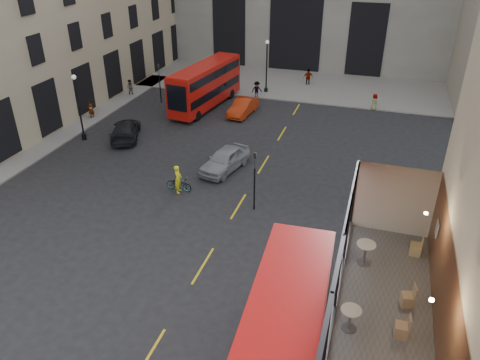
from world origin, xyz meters
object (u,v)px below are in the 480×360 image
(traffic_light_near, at_px, (255,174))
(pedestrian_c, at_px, (308,77))
(street_lamp_a, at_px, (80,112))
(bus_far, at_px, (206,83))
(traffic_light_far, at_px, (159,78))
(car_c, at_px, (126,130))
(pedestrian_e, at_px, (91,109))
(cafe_chair_c, at_px, (408,299))
(car_a, at_px, (225,160))
(cafe_chair_b, at_px, (402,330))
(cafe_chair_d, at_px, (416,249))
(bicycle, at_px, (179,184))
(cyclist, at_px, (178,179))
(pedestrian_d, at_px, (374,102))
(car_b, at_px, (243,107))
(pedestrian_a, at_px, (131,88))
(cafe_table_mid, at_px, (350,316))
(street_lamp_b, at_px, (267,70))
(pedestrian_b, at_px, (257,90))
(cafe_table_far, at_px, (365,250))

(traffic_light_near, xyz_separation_m, pedestrian_c, (-1.30, 25.70, -1.52))
(street_lamp_a, distance_m, bus_far, 12.20)
(traffic_light_far, height_order, car_c, traffic_light_far)
(pedestrian_e, height_order, cafe_chair_c, cafe_chair_c)
(car_a, relative_size, cafe_chair_b, 5.80)
(cafe_chair_d, bearing_deg, pedestrian_e, 145.16)
(bicycle, height_order, pedestrian_e, pedestrian_e)
(cafe_chair_c, bearing_deg, cafe_chair_b, -96.89)
(cyclist, xyz_separation_m, pedestrian_d, (11.17, 19.53, -0.17))
(cyclist, relative_size, pedestrian_d, 1.22)
(car_a, relative_size, car_c, 0.94)
(car_a, height_order, cafe_chair_d, cafe_chair_d)
(street_lamp_a, relative_size, cafe_chair_d, 6.52)
(car_b, height_order, cafe_chair_b, cafe_chair_b)
(traffic_light_far, height_order, cafe_chair_c, cafe_chair_c)
(car_b, relative_size, pedestrian_a, 2.59)
(pedestrian_a, height_order, pedestrian_d, pedestrian_a)
(car_b, xyz_separation_m, pedestrian_d, (11.34, 4.79, 0.07))
(car_a, distance_m, cafe_chair_c, 19.78)
(traffic_light_near, relative_size, cyclist, 2.00)
(cafe_chair_c, bearing_deg, bus_far, 122.73)
(cyclist, xyz_separation_m, cafe_chair_c, (13.44, -11.62, 3.89))
(cyclist, bearing_deg, pedestrian_a, 25.32)
(pedestrian_a, bearing_deg, bicycle, -57.83)
(car_b, distance_m, cafe_table_mid, 30.70)
(pedestrian_e, bearing_deg, car_c, 69.51)
(pedestrian_e, distance_m, cafe_chair_c, 33.98)
(cafe_chair_b, bearing_deg, car_a, 124.10)
(bicycle, distance_m, cyclist, 0.53)
(traffic_light_near, height_order, pedestrian_d, traffic_light_near)
(car_b, height_order, pedestrian_d, pedestrian_d)
(pedestrian_c, bearing_deg, cyclist, 63.88)
(car_b, bearing_deg, cafe_chair_b, -58.86)
(pedestrian_d, xyz_separation_m, pedestrian_e, (-23.92, -9.87, 0.09))
(pedestrian_c, height_order, cafe_table_mid, cafe_table_mid)
(cafe_table_mid, bearing_deg, car_c, 134.24)
(street_lamp_b, distance_m, car_a, 17.72)
(pedestrian_b, bearing_deg, street_lamp_a, -159.85)
(street_lamp_b, relative_size, cafe_chair_d, 6.52)
(cyclist, bearing_deg, car_c, 36.45)
(traffic_light_far, bearing_deg, bus_far, 2.88)
(car_a, xyz_separation_m, cafe_chair_c, (11.61, -15.50, 4.05))
(bicycle, xyz_separation_m, cafe_table_far, (12.02, -10.09, 4.70))
(pedestrian_a, bearing_deg, car_c, -68.60)
(cyclist, xyz_separation_m, pedestrian_a, (-12.52, 16.35, -0.11))
(street_lamp_b, height_order, car_a, street_lamp_b)
(cafe_chair_b, relative_size, cafe_chair_d, 0.97)
(cafe_chair_c, bearing_deg, pedestrian_d, 94.17)
(car_a, xyz_separation_m, cafe_chair_b, (11.44, -16.90, 4.05))
(car_c, bearing_deg, car_b, -155.96)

